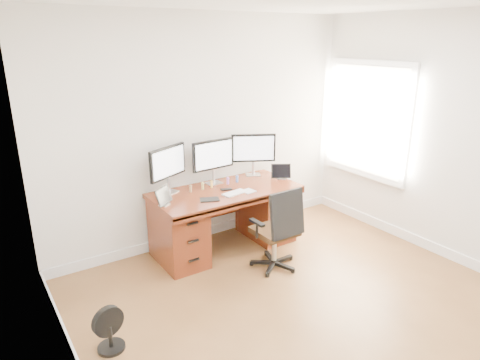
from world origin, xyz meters
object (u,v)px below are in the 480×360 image
desk (225,217)px  monitor_center (213,156)px  office_chair (277,242)px  keyboard (235,193)px  floor_fan (109,330)px

desk → monitor_center: bearing=90.0°
desk → office_chair: (0.22, -0.72, -0.10)m
desk → keyboard: keyboard is taller
floor_fan → monitor_center: (1.71, 1.24, 0.90)m
monitor_center → keyboard: (0.01, -0.44, -0.33)m
office_chair → keyboard: 0.72m
monitor_center → keyboard: bearing=-91.6°
floor_fan → desk: bearing=18.4°
monitor_center → floor_fan: bearing=-147.4°
floor_fan → monitor_center: monitor_center is taller
desk → office_chair: 0.76m
desk → monitor_center: 0.72m
office_chair → monitor_center: size_ratio=1.69×
office_chair → monitor_center: (-0.22, 0.96, 0.78)m
floor_fan → keyboard: keyboard is taller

